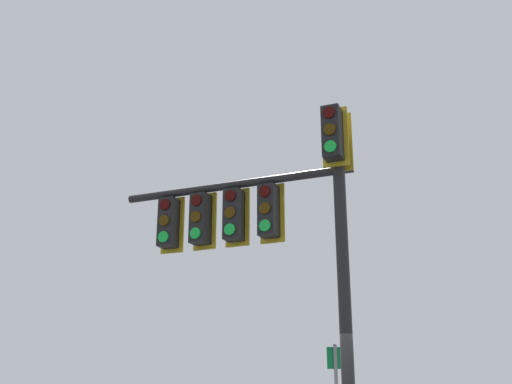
{
  "coord_description": "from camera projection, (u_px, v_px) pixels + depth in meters",
  "views": [
    {
      "loc": [
        -5.46,
        7.49,
        1.46
      ],
      "look_at": [
        1.43,
        -0.18,
        4.96
      ],
      "focal_mm": 44.3,
      "sensor_mm": 36.0,
      "label": 1
    }
  ],
  "objects": [
    {
      "name": "signal_mast_assembly",
      "position": [
        274.0,
        218.0,
        10.62
      ],
      "size": [
        4.12,
        1.9,
        6.22
      ],
      "color": "black",
      "rests_on": "ground"
    }
  ]
}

